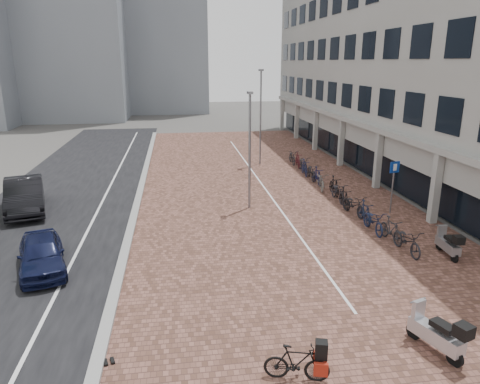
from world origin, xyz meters
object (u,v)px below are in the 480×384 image
object	(u,v)px
scooter_front	(448,243)
car_navy	(41,254)
hero_bike	(297,362)
scooter_back	(436,332)
parking_sign	(393,179)
car_dark	(25,195)

from	to	relation	value
scooter_front	car_navy	bearing A→B (deg)	-179.12
hero_bike	scooter_back	xyz separation A→B (m)	(3.83, 0.50, 0.12)
parking_sign	car_dark	bearing A→B (deg)	155.73
hero_bike	scooter_front	world-z (taller)	scooter_front
car_navy	scooter_front	bearing A→B (deg)	-20.41
scooter_front	parking_sign	distance (m)	5.22
hero_bike	scooter_back	world-z (taller)	scooter_back
car_navy	car_dark	distance (m)	7.61
car_dark	scooter_back	world-z (taller)	car_dark
car_dark	scooter_front	distance (m)	19.66
hero_bike	scooter_front	xyz separation A→B (m)	(7.65, 5.92, 0.06)
hero_bike	parking_sign	world-z (taller)	parking_sign
car_navy	car_dark	world-z (taller)	car_dark
car_dark	scooter_front	world-z (taller)	car_dark
car_dark	scooter_front	bearing A→B (deg)	-40.28
car_navy	scooter_front	world-z (taller)	car_navy
scooter_front	parking_sign	bearing A→B (deg)	92.65
hero_bike	scooter_back	distance (m)	3.86
scooter_front	hero_bike	bearing A→B (deg)	-137.54
hero_bike	scooter_front	distance (m)	9.67
hero_bike	parking_sign	size ratio (longest dim) A/B	0.61
car_navy	scooter_back	size ratio (longest dim) A/B	2.13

